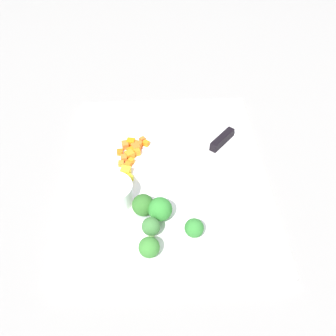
{
  "coord_description": "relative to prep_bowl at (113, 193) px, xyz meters",
  "views": [
    {
      "loc": [
        0.55,
        -0.03,
        0.56
      ],
      "look_at": [
        0.0,
        0.0,
        0.02
      ],
      "focal_mm": 42.32,
      "sensor_mm": 36.0,
      "label": 1
    }
  ],
  "objects": [
    {
      "name": "carrot_dice_0",
      "position": [
        -0.15,
        0.03,
        -0.01
      ],
      "size": [
        0.02,
        0.02,
        0.01
      ],
      "primitive_type": "cube",
      "rotation": [
        0.0,
        0.0,
        2.94
      ],
      "color": "orange",
      "rests_on": "cutting_board"
    },
    {
      "name": "carrot_dice_11",
      "position": [
        -0.14,
        0.04,
        -0.01
      ],
      "size": [
        0.02,
        0.02,
        0.01
      ],
      "primitive_type": "cube",
      "rotation": [
        0.0,
        0.0,
        0.44
      ],
      "color": "orange",
      "rests_on": "cutting_board"
    },
    {
      "name": "carrot_dice_7",
      "position": [
        -0.11,
        0.03,
        -0.01
      ],
      "size": [
        0.02,
        0.02,
        0.02
      ],
      "primitive_type": "cube",
      "rotation": [
        0.0,
        0.0,
        0.54
      ],
      "color": "orange",
      "rests_on": "cutting_board"
    },
    {
      "name": "carrot_dice_6",
      "position": [
        -0.11,
        0.02,
        -0.01
      ],
      "size": [
        0.01,
        0.01,
        0.01
      ],
      "primitive_type": "cube",
      "rotation": [
        0.0,
        0.0,
        1.63
      ],
      "color": "orange",
      "rests_on": "cutting_board"
    },
    {
      "name": "cutting_board",
      "position": [
        -0.07,
        0.1,
        -0.03
      ],
      "size": [
        0.48,
        0.38,
        0.01
      ],
      "primitive_type": "cube",
      "color": "white",
      "rests_on": "ground_plane"
    },
    {
      "name": "broccoli_floret_2",
      "position": [
        0.08,
        0.07,
        0.0
      ],
      "size": [
        0.03,
        0.03,
        0.04
      ],
      "color": "#80B85C",
      "rests_on": "cutting_board"
    },
    {
      "name": "pepper_dice_0",
      "position": [
        0.02,
        0.05,
        -0.01
      ],
      "size": [
        0.01,
        0.01,
        0.01
      ],
      "primitive_type": "cube",
      "rotation": [
        0.0,
        0.0,
        0.25
      ],
      "color": "yellow",
      "rests_on": "cutting_board"
    },
    {
      "name": "carrot_dice_2",
      "position": [
        -0.1,
        0.03,
        -0.01
      ],
      "size": [
        0.01,
        0.01,
        0.01
      ],
      "primitive_type": "cube",
      "rotation": [
        0.0,
        0.0,
        0.88
      ],
      "color": "orange",
      "rests_on": "cutting_board"
    },
    {
      "name": "broccoli_floret_3",
      "position": [
        0.03,
        0.05,
        0.0
      ],
      "size": [
        0.04,
        0.04,
        0.04
      ],
      "color": "#96AD5B",
      "rests_on": "cutting_board"
    },
    {
      "name": "chef_knife",
      "position": [
        -0.11,
        0.18,
        -0.01
      ],
      "size": [
        0.24,
        0.21,
        0.02
      ],
      "rotation": [
        0.0,
        0.0,
        5.56
      ],
      "color": "silver",
      "rests_on": "cutting_board"
    },
    {
      "name": "carrot_dice_4",
      "position": [
        -0.09,
        0.02,
        -0.01
      ],
      "size": [
        0.02,
        0.02,
        0.01
      ],
      "primitive_type": "cube",
      "rotation": [
        0.0,
        0.0,
        2.61
      ],
      "color": "orange",
      "rests_on": "cutting_board"
    },
    {
      "name": "carrot_dice_1",
      "position": [
        -0.09,
        0.01,
        -0.02
      ],
      "size": [
        0.01,
        0.01,
        0.01
      ],
      "primitive_type": "cube",
      "rotation": [
        0.0,
        0.0,
        3.12
      ],
      "color": "orange",
      "rests_on": "cutting_board"
    },
    {
      "name": "carrot_dice_9",
      "position": [
        -0.15,
        0.06,
        -0.01
      ],
      "size": [
        0.02,
        0.02,
        0.01
      ],
      "primitive_type": "cube",
      "rotation": [
        0.0,
        0.0,
        1.03
      ],
      "color": "orange",
      "rests_on": "cutting_board"
    },
    {
      "name": "broccoli_floret_1",
      "position": [
        0.12,
        0.06,
        -0.0
      ],
      "size": [
        0.03,
        0.03,
        0.04
      ],
      "color": "#8DBA6B",
      "rests_on": "cutting_board"
    },
    {
      "name": "carrot_dice_3",
      "position": [
        -0.17,
        0.05,
        -0.02
      ],
      "size": [
        0.01,
        0.01,
        0.01
      ],
      "primitive_type": "cube",
      "rotation": [
        0.0,
        0.0,
        2.26
      ],
      "color": "orange",
      "rests_on": "cutting_board"
    },
    {
      "name": "pepper_dice_2",
      "position": [
        -0.06,
        0.02,
        -0.01
      ],
      "size": [
        0.02,
        0.02,
        0.02
      ],
      "primitive_type": "cube",
      "rotation": [
        0.0,
        0.0,
        2.88
      ],
      "color": "yellow",
      "rests_on": "cutting_board"
    },
    {
      "name": "carrot_dice_13",
      "position": [
        -0.12,
        0.04,
        -0.01
      ],
      "size": [
        0.02,
        0.02,
        0.01
      ],
      "primitive_type": "cube",
      "rotation": [
        0.0,
        0.0,
        1.89
      ],
      "color": "orange",
      "rests_on": "cutting_board"
    },
    {
      "name": "carrot_dice_10",
      "position": [
        -0.13,
        0.01,
        -0.02
      ],
      "size": [
        0.01,
        0.01,
        0.01
      ],
      "primitive_type": "cube",
      "rotation": [
        0.0,
        0.0,
        0.04
      ],
      "color": "orange",
      "rests_on": "cutting_board"
    },
    {
      "name": "ground_plane",
      "position": [
        -0.07,
        0.1,
        -0.03
      ],
      "size": [
        4.0,
        4.0,
        0.0
      ],
      "primitive_type": "plane",
      "color": "gray"
    },
    {
      "name": "carrot_dice_8",
      "position": [
        -0.15,
        0.02,
        -0.01
      ],
      "size": [
        0.02,
        0.02,
        0.01
      ],
      "primitive_type": "cube",
      "rotation": [
        0.0,
        0.0,
        0.2
      ],
      "color": "orange",
      "rests_on": "cutting_board"
    },
    {
      "name": "broccoli_floret_4",
      "position": [
        0.05,
        0.08,
        0.0
      ],
      "size": [
        0.04,
        0.04,
        0.05
      ],
      "color": "#85B769",
      "rests_on": "cutting_board"
    },
    {
      "name": "pepper_dice_3",
      "position": [
        -0.05,
        0.03,
        -0.01
      ],
      "size": [
        0.02,
        0.02,
        0.01
      ],
      "primitive_type": "cube",
      "rotation": [
        0.0,
        0.0,
        0.67
      ],
      "color": "yellow",
      "rests_on": "cutting_board"
    },
    {
      "name": "broccoli_floret_0",
      "position": [
        0.08,
        0.14,
        -0.0
      ],
      "size": [
        0.03,
        0.03,
        0.04
      ],
      "color": "#98B954",
      "rests_on": "cutting_board"
    },
    {
      "name": "carrot_dice_12",
      "position": [
        -0.15,
        0.05,
        -0.01
      ],
      "size": [
        0.01,
        0.02,
        0.01
      ],
      "primitive_type": "cube",
      "rotation": [
        0.0,
        0.0,
        2.95
      ],
      "color": "orange",
      "rests_on": "cutting_board"
    },
    {
      "name": "carrot_dice_5",
      "position": [
        -0.13,
        0.03,
        -0.01
      ],
      "size": [
        0.02,
        0.02,
        0.01
      ],
      "primitive_type": "cube",
      "rotation": [
        0.0,
        0.0,
        2.15
      ],
      "color": "orange",
      "rests_on": "cutting_board"
    },
    {
      "name": "prep_bowl",
      "position": [
        0.0,
        0.0,
        0.0
      ],
      "size": [
        0.07,
        0.07,
        0.04
      ],
      "primitive_type": "cylinder",
      "color": "white",
      "rests_on": "cutting_board"
    },
    {
      "name": "pepper_dice_1",
      "position": [
        -0.05,
        0.01,
        -0.01
      ],
      "size": [
        0.02,
        0.02,
        0.01
      ],
      "primitive_type": "cube",
      "rotation": [
        0.0,
        0.0,
        0.36
      ],
      "color": "yellow",
      "rests_on": "cutting_board"
    }
  ]
}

